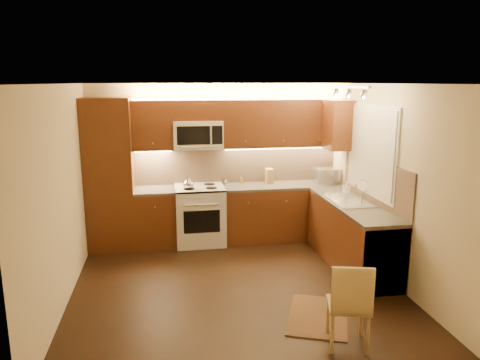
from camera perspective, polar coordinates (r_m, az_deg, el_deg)
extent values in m
cube|color=black|center=(5.88, -0.55, -13.19)|extent=(4.00, 4.00, 0.01)
cube|color=beige|center=(5.31, -0.61, 11.97)|extent=(4.00, 4.00, 0.01)
cube|color=beige|center=(7.40, -3.03, 2.30)|extent=(4.00, 0.01, 2.50)
cube|color=beige|center=(3.59, 4.54, -8.60)|extent=(4.00, 0.01, 2.50)
cube|color=beige|center=(5.52, -21.55, -1.98)|extent=(0.01, 4.00, 2.50)
cube|color=beige|center=(6.10, 18.31, -0.46)|extent=(0.01, 4.00, 2.50)
cube|color=#47260F|center=(7.13, -16.03, 0.63)|extent=(0.70, 0.60, 2.30)
cube|color=#47260F|center=(7.26, -10.50, -4.76)|extent=(0.62, 0.60, 0.86)
cube|color=#3B3935|center=(7.14, -10.63, -1.31)|extent=(0.62, 0.60, 0.04)
cube|color=#47260F|center=(7.49, 5.25, -4.06)|extent=(1.92, 0.60, 0.86)
cube|color=#3B3935|center=(7.38, 5.32, -0.70)|extent=(1.92, 0.60, 0.04)
cube|color=#47260F|center=(6.53, 13.85, -6.84)|extent=(0.60, 2.00, 0.86)
cube|color=#3B3935|center=(6.40, 14.05, -3.02)|extent=(0.60, 2.00, 0.04)
cube|color=silver|center=(5.94, 16.54, -8.94)|extent=(0.58, 0.60, 0.84)
cube|color=#A27F63|center=(7.45, -0.35, 1.98)|extent=(3.30, 0.02, 0.60)
cube|color=#A27F63|center=(6.45, 16.56, -0.13)|extent=(0.02, 2.00, 0.60)
cube|color=#47260F|center=(7.10, -10.94, 6.76)|extent=(0.62, 0.35, 0.75)
cube|color=#47260F|center=(7.35, 5.22, 7.10)|extent=(1.92, 0.35, 0.75)
cube|color=#47260F|center=(7.10, -5.38, 8.71)|extent=(0.76, 0.35, 0.31)
cube|color=#47260F|center=(7.19, 12.20, 6.77)|extent=(0.35, 0.50, 0.75)
cube|color=silver|center=(6.51, 16.16, 3.59)|extent=(0.03, 1.44, 1.24)
cube|color=silver|center=(6.50, 16.00, 3.58)|extent=(0.02, 1.36, 1.16)
cube|color=silver|center=(6.13, 13.52, 11.30)|extent=(0.04, 1.20, 0.03)
cube|color=silver|center=(7.60, 10.74, 0.58)|extent=(0.40, 0.30, 0.24)
cube|color=#9B7F46|center=(7.42, 3.69, 0.51)|extent=(0.11, 0.18, 0.24)
cylinder|color=silver|center=(7.35, -1.80, -0.20)|extent=(0.05, 0.05, 0.09)
cylinder|color=brown|center=(7.42, -1.87, -0.04)|extent=(0.05, 0.05, 0.10)
cylinder|color=silver|center=(7.34, -1.79, -0.22)|extent=(0.05, 0.05, 0.09)
cylinder|color=olive|center=(7.42, 0.21, -0.03)|extent=(0.06, 0.06, 0.10)
imported|color=silver|center=(6.93, 13.18, -0.91)|extent=(0.11, 0.11, 0.18)
cube|color=black|center=(5.27, 9.74, -16.47)|extent=(0.92, 1.10, 0.01)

